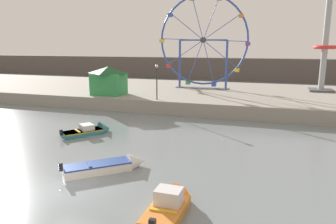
% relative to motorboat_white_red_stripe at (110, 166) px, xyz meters
% --- Properties ---
extents(ground_plane, '(240.00, 240.00, 0.00)m').
position_rel_motorboat_white_red_stripe_xyz_m(ground_plane, '(-0.90, -2.77, -0.29)').
color(ground_plane, slate).
extents(quay_promenade, '(110.00, 19.42, 1.37)m').
position_rel_motorboat_white_red_stripe_xyz_m(quay_promenade, '(-0.90, 24.51, 0.40)').
color(quay_promenade, gray).
rests_on(quay_promenade, ground_plane).
extents(distant_town_skyline, '(140.00, 3.00, 4.40)m').
position_rel_motorboat_white_red_stripe_xyz_m(distant_town_skyline, '(-0.90, 50.02, 1.91)').
color(distant_town_skyline, '#564C47').
rests_on(distant_town_skyline, ground_plane).
extents(motorboat_white_red_stripe, '(4.23, 3.93, 1.15)m').
position_rel_motorboat_white_red_stripe_xyz_m(motorboat_white_red_stripe, '(0.00, 0.00, 0.00)').
color(motorboat_white_red_stripe, silver).
rests_on(motorboat_white_red_stripe, ground_plane).
extents(motorboat_teal_painted, '(3.42, 3.91, 1.30)m').
position_rel_motorboat_white_red_stripe_xyz_m(motorboat_teal_painted, '(-5.12, 6.45, -0.04)').
color(motorboat_teal_painted, teal).
rests_on(motorboat_teal_painted, ground_plane).
extents(motorboat_orange_hull, '(1.39, 3.91, 1.51)m').
position_rel_motorboat_white_red_stripe_xyz_m(motorboat_orange_hull, '(4.60, -3.15, 0.03)').
color(motorboat_orange_hull, orange).
rests_on(motorboat_orange_hull, ground_plane).
extents(ferris_wheel_blue_frame, '(11.75, 1.20, 11.92)m').
position_rel_motorboat_white_red_stripe_xyz_m(ferris_wheel_blue_frame, '(-0.30, 25.99, 7.06)').
color(ferris_wheel_blue_frame, '#334CA8').
rests_on(ferris_wheel_blue_frame, quay_promenade).
extents(drop_tower_steel_tower, '(2.80, 2.80, 15.26)m').
position_rel_motorboat_white_red_stripe_xyz_m(drop_tower_steel_tower, '(14.20, 27.96, 7.25)').
color(drop_tower_steel_tower, '#999EA3').
rests_on(drop_tower_steel_tower, quay_promenade).
extents(carnival_booth_green_kiosk, '(3.86, 3.10, 3.21)m').
position_rel_motorboat_white_red_stripe_xyz_m(carnival_booth_green_kiosk, '(-9.35, 17.39, 2.75)').
color(carnival_booth_green_kiosk, '#33934C').
rests_on(carnival_booth_green_kiosk, quay_promenade).
extents(promenade_lamp_near, '(0.32, 0.32, 3.63)m').
position_rel_motorboat_white_red_stripe_xyz_m(promenade_lamp_near, '(-2.92, 15.80, 3.48)').
color(promenade_lamp_near, '#2D2D33').
rests_on(promenade_lamp_near, quay_promenade).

